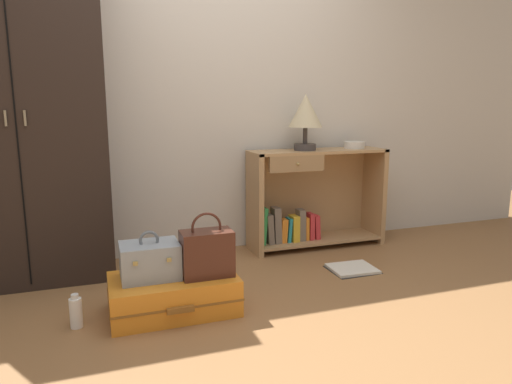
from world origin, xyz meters
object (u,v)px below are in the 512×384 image
wardrobe (21,117)px  suitcase_large (174,294)px  table_lamp (306,114)px  handbag (207,253)px  bottle (76,312)px  bowl (354,145)px  train_case (150,260)px  open_book_on_floor (352,269)px  bookshelf (310,200)px

wardrobe → suitcase_large: 1.46m
table_lamp → suitcase_large: 1.74m
handbag → bottle: size_ratio=1.98×
wardrobe → handbag: 1.46m
wardrobe → bowl: (2.40, 0.07, -0.25)m
bowl → train_case: bearing=-154.5°
train_case → table_lamp: bearing=32.2°
open_book_on_floor → bottle: bearing=-171.7°
handbag → bottle: (-0.69, 0.03, -0.25)m
suitcase_large → bookshelf: bearing=34.7°
wardrobe → train_case: (0.66, -0.77, -0.75)m
wardrobe → bottle: 1.29m
table_lamp → train_case: bearing=-147.8°
table_lamp → bookshelf: bearing=18.4°
bookshelf → handbag: bookshelf is taller
bookshelf → suitcase_large: (-1.25, -0.86, -0.27)m
table_lamp → open_book_on_floor: table_lamp is taller
bookshelf → suitcase_large: bookshelf is taller
wardrobe → open_book_on_floor: (2.06, -0.55, -1.05)m
handbag → bookshelf: bearing=40.5°
train_case → handbag: size_ratio=0.87×
bowl → open_book_on_floor: (-0.35, -0.61, -0.80)m
table_lamp → handbag: bearing=-138.3°
suitcase_large → handbag: handbag is taller
train_case → handbag: bearing=-13.6°
bowl → train_case: bowl is taller
wardrobe → suitcase_large: size_ratio=3.04×
table_lamp → suitcase_large: size_ratio=0.62×
bookshelf → train_case: 1.61m
wardrobe → train_case: 1.26m
bookshelf → bottle: 1.99m
suitcase_large → train_case: 0.23m
bottle → open_book_on_floor: size_ratio=0.56×
train_case → bottle: size_ratio=1.72×
bookshelf → suitcase_large: 1.54m
bookshelf → handbag: size_ratio=3.07×
bottle → suitcase_large: bearing=2.2°
table_lamp → suitcase_large: bearing=-144.5°
wardrobe → bottle: (0.27, -0.81, -0.97)m
suitcase_large → open_book_on_floor: bearing=10.7°
wardrobe → suitcase_large: (0.78, -0.79, -0.95)m
handbag → suitcase_large: bearing=165.0°
suitcase_large → handbag: bearing=-15.0°
train_case → open_book_on_floor: 1.44m
train_case → bowl: bearing=25.5°
bookshelf → handbag: (-1.07, -0.91, -0.04)m
wardrobe → suitcase_large: bearing=-45.4°
bookshelf → bowl: bearing=-1.3°
suitcase_large → bottle: 0.51m
table_lamp → bowl: (0.45, 0.01, -0.25)m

